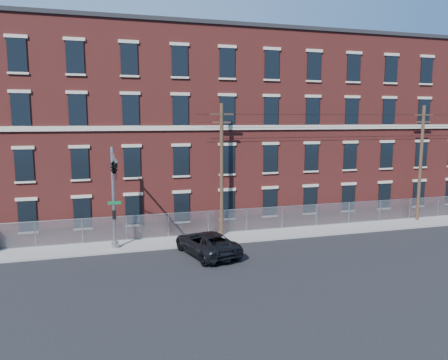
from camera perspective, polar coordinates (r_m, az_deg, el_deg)
ground at (r=27.87m, az=-1.09°, el=-10.73°), size 140.00×140.00×0.00m
sidewalk at (r=36.95m, az=15.13°, el=-6.20°), size 65.00×3.00×0.12m
mill_building at (r=43.71m, az=9.38°, el=6.86°), size 55.30×14.32×16.30m
chain_link_fence at (r=37.81m, az=14.16°, el=-4.29°), size 59.06×0.06×1.85m
traffic_signal_mast at (r=27.89m, az=-14.31°, el=0.42°), size 0.90×6.75×7.00m
utility_pole_near at (r=32.52m, az=-0.31°, el=1.63°), size 1.80×0.28×10.00m
utility_pole_mid at (r=41.27m, az=24.50°, el=2.27°), size 1.80×0.28×10.00m
overhead_wires at (r=41.11m, az=24.80°, el=7.52°), size 40.00×0.62×0.62m
pickup_truck at (r=29.06m, az=-2.32°, el=-8.30°), size 3.84×6.15×1.59m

